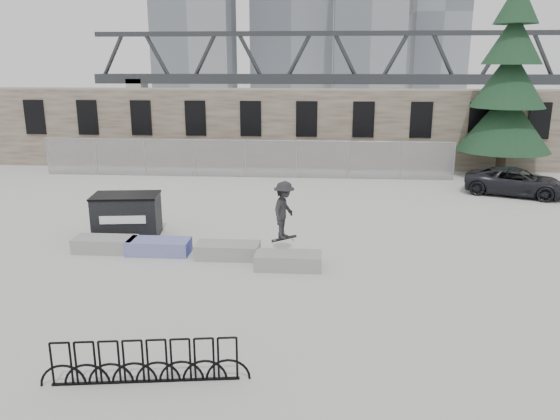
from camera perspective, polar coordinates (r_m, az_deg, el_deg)
The scene contains 13 objects.
ground at distance 17.78m, azimuth -9.06°, elevation -4.75°, with size 120.00×120.00×0.00m, color #B4B4AF.
stone_wall at distance 32.95m, azimuth -2.79°, elevation 8.61°, with size 36.00×2.58×4.50m.
chainlink_fence at distance 29.45m, azimuth -3.64°, elevation 5.42°, with size 22.06×0.06×2.02m.
planter_far_left at distance 18.80m, azimuth -17.78°, elevation -3.37°, with size 2.00×0.90×0.47m.
planter_center_left at distance 18.11m, azimuth -12.54°, elevation -3.70°, with size 2.00×0.90×0.47m.
planter_center_right at distance 17.40m, azimuth -5.47°, elevation -4.17°, with size 2.00×0.90×0.47m.
planter_offset at distance 16.45m, azimuth 0.87°, elevation -5.26°, with size 2.00×0.90×0.47m.
dumpster at distance 20.10m, azimuth -15.70°, elevation -0.51°, with size 2.45×1.68×1.51m.
bike_rack at distance 11.16m, azimuth -13.89°, elevation -15.16°, with size 4.01×0.60×0.90m.
spruce_tree at distance 31.70m, azimuth 22.78°, elevation 11.75°, with size 4.88×4.88×11.50m.
truss_bridge at distance 71.53m, azimuth 9.32°, elevation 13.46°, with size 70.00×3.00×9.80m.
suv at distance 27.71m, azimuth 23.44°, elevation 2.72°, with size 2.09×4.52×1.26m, color black.
skateboarder at distance 16.91m, azimuth 0.42°, elevation -0.01°, with size 0.98×1.31×1.93m.
Camera 1 is at (4.01, -16.25, 5.99)m, focal length 35.00 mm.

